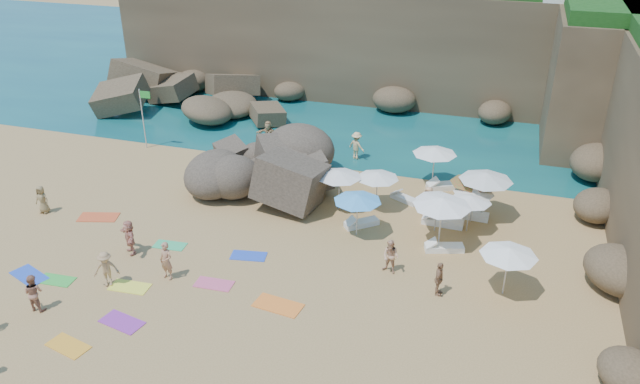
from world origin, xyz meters
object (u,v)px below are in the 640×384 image
(parasol_2, at_px, (438,198))
(lounger_0, at_px, (443,222))
(person_stand_3, at_px, (439,279))
(rock_outcrop, at_px, (265,188))
(person_stand_2, at_px, (357,146))
(person_stand_1, at_px, (34,293))
(parasol_1, at_px, (378,175))
(person_stand_4, at_px, (428,201))
(flag_pole, at_px, (144,111))
(person_stand_5, at_px, (268,134))
(parasol_0, at_px, (339,174))

(parasol_2, xyz_separation_m, lounger_0, (0.28, 0.72, -1.63))
(person_stand_3, bearing_deg, lounger_0, 9.10)
(rock_outcrop, height_order, person_stand_3, person_stand_3)
(person_stand_2, bearing_deg, person_stand_1, 90.07)
(parasol_1, height_order, person_stand_4, parasol_1)
(parasol_2, bearing_deg, flag_pole, 165.16)
(person_stand_3, bearing_deg, person_stand_1, 114.60)
(parasol_1, bearing_deg, flag_pole, 167.11)
(person_stand_1, relative_size, person_stand_3, 1.06)
(person_stand_1, bearing_deg, person_stand_2, -116.19)
(rock_outcrop, distance_m, person_stand_3, 12.42)
(person_stand_4, relative_size, person_stand_5, 0.94)
(parasol_0, distance_m, lounger_0, 5.56)
(person_stand_2, bearing_deg, parasol_2, 153.31)
(flag_pole, xyz_separation_m, parasol_2, (18.46, -4.89, -0.62))
(parasol_1, xyz_separation_m, person_stand_5, (-8.25, 6.02, -1.03))
(flag_pole, height_order, person_stand_5, flag_pole)
(person_stand_2, height_order, person_stand_3, person_stand_2)
(rock_outcrop, distance_m, lounger_0, 9.80)
(person_stand_1, bearing_deg, lounger_0, -142.66)
(parasol_1, distance_m, lounger_0, 3.90)
(rock_outcrop, distance_m, person_stand_4, 8.90)
(parasol_2, bearing_deg, person_stand_1, -142.40)
(flag_pole, distance_m, parasol_0, 14.11)
(rock_outcrop, bearing_deg, parasol_2, -11.30)
(lounger_0, distance_m, person_stand_1, 18.22)
(rock_outcrop, relative_size, person_stand_4, 4.40)
(parasol_2, bearing_deg, parasol_0, 171.05)
(parasol_2, xyz_separation_m, person_stand_4, (-0.59, 1.41, -1.00))
(parasol_1, bearing_deg, person_stand_3, -58.07)
(parasol_1, distance_m, person_stand_1, 16.20)
(parasol_0, distance_m, person_stand_4, 4.58)
(parasol_0, bearing_deg, person_stand_5, 134.20)
(person_stand_4, bearing_deg, parasol_1, -162.10)
(person_stand_5, bearing_deg, lounger_0, -33.43)
(parasol_0, xyz_separation_m, parasol_1, (1.81, 0.60, -0.09))
(rock_outcrop, bearing_deg, person_stand_1, -109.47)
(parasol_1, bearing_deg, person_stand_5, 143.89)
(flag_pole, relative_size, person_stand_5, 2.28)
(person_stand_2, bearing_deg, flag_pole, 34.76)
(person_stand_3, bearing_deg, rock_outcrop, 59.63)
(person_stand_3, bearing_deg, flag_pole, 66.36)
(person_stand_1, height_order, person_stand_4, person_stand_1)
(parasol_1, distance_m, person_stand_2, 6.37)
(parasol_2, height_order, person_stand_5, parasol_2)
(parasol_0, distance_m, parasol_1, 1.91)
(parasol_0, bearing_deg, person_stand_2, 96.49)
(person_stand_3, bearing_deg, person_stand_4, 16.08)
(parasol_0, xyz_separation_m, lounger_0, (5.26, -0.06, -1.80))
(rock_outcrop, distance_m, parasol_0, 5.00)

